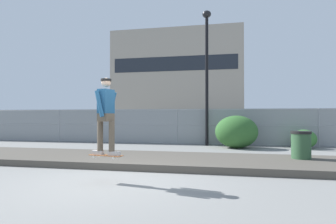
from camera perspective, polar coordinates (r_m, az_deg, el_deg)
The scene contains 12 objects.
ground_plane at distance 6.72m, azimuth -11.53°, elevation -13.61°, with size 120.00×120.00×0.00m, color slate.
gravel_berm at distance 9.20m, azimuth -4.77°, elevation -9.48°, with size 13.71×2.88×0.20m, color #4C473F.
skateboard at distance 6.60m, azimuth -12.35°, elevation -8.51°, with size 0.82×0.35×0.07m.
skater at distance 6.54m, azimuth -12.32°, elevation 0.17°, with size 0.73×0.61×1.73m.
chain_fence at distance 14.96m, azimuth 1.78°, elevation -2.91°, with size 27.52×0.06×1.85m.
street_lamp at distance 14.68m, azimuth 7.78°, elevation 10.00°, with size 0.44×0.44×6.80m.
parked_car_near at distance 18.63m, azimuth -10.45°, elevation -2.76°, with size 4.53×2.22×1.66m.
parked_car_mid at distance 16.86m, azimuth 6.42°, elevation -2.98°, with size 4.55×2.25×1.66m.
library_building at distance 56.88m, azimuth 2.61°, elevation 6.25°, with size 23.40×15.73×16.83m.
shrub_left at distance 13.57m, azimuth 13.53°, elevation -3.87°, with size 1.95×1.60×1.51m.
shrub_center at distance 14.45m, azimuth 25.57°, elevation -4.90°, with size 1.12×0.91×0.86m.
trash_bin at distance 9.56m, azimuth 25.11°, elevation -6.55°, with size 0.59×0.59×1.03m.
Camera 1 is at (2.58, -6.02, 1.50)m, focal length 30.43 mm.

